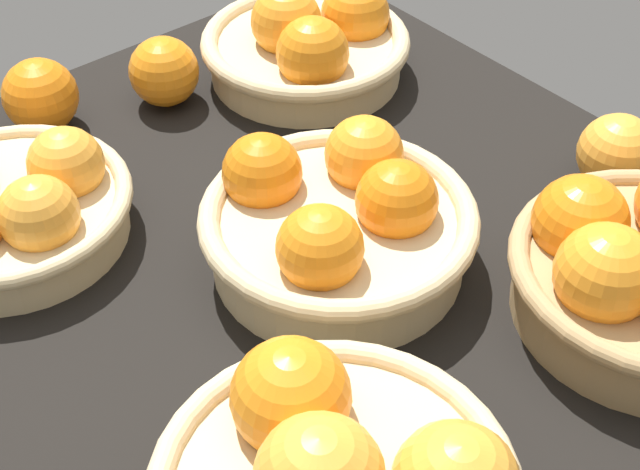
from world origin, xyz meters
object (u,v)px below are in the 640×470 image
Objects in this scene: basket_center at (336,223)px; loose_orange_back_gap at (617,153)px; loose_orange_front_gap at (164,71)px; basket_near_right at (310,45)px; loose_orange_side_gap at (40,96)px; basket_far_right at (9,206)px.

loose_orange_back_gap is at bearing -108.16° from basket_center.
loose_orange_front_gap is 0.99× the size of loose_orange_back_gap.
basket_near_right is 29.41cm from loose_orange_side_gap.
loose_orange_front_gap and loose_orange_back_gap have the same top height.
basket_center is (-21.15, -20.38, 0.75)cm from basket_far_right.
basket_center reaches higher than basket_far_right.
basket_center is at bearing 71.84° from loose_orange_back_gap.
loose_orange_side_gap reaches higher than loose_orange_front_gap.
basket_center reaches higher than loose_orange_front_gap.
basket_near_right is 35.41cm from loose_orange_back_gap.
basket_far_right is 0.93× the size of basket_center.
basket_far_right is 17.32cm from loose_orange_side_gap.
loose_orange_back_gap is 0.98× the size of loose_orange_side_gap.
loose_orange_side_gap is (44.09, 37.65, 0.09)cm from loose_orange_back_gap.
basket_far_right is 38.16cm from basket_near_right.
loose_orange_side_gap is at bearing 71.75° from loose_orange_front_gap.
loose_orange_side_gap reaches higher than loose_orange_back_gap.
basket_center is at bearing 144.74° from basket_near_right.
basket_center reaches higher than loose_orange_side_gap.
basket_far_right is at bearing 143.21° from loose_orange_side_gap.
loose_orange_back_gap is at bearing -147.73° from loose_orange_front_gap.
basket_far_right is 56.74cm from loose_orange_back_gap.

